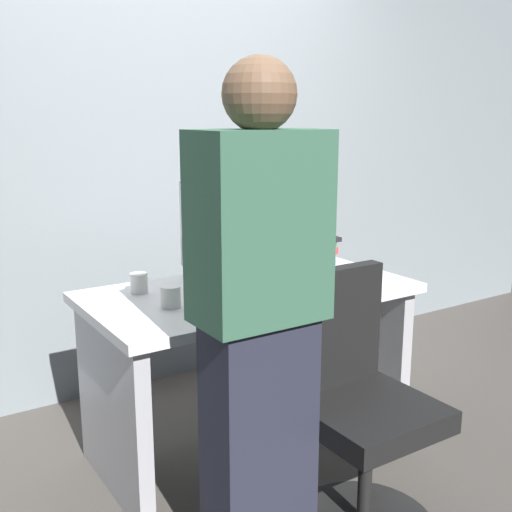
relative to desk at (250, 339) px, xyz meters
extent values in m
plane|color=#4C4742|center=(0.00, 0.00, -0.51)|extent=(9.00, 9.00, 0.00)
cube|color=gray|center=(0.00, 0.95, 0.99)|extent=(6.40, 0.10, 3.00)
cube|color=white|center=(0.00, 0.00, 0.21)|extent=(1.39, 0.73, 0.04)
cube|color=#B2B2B7|center=(-0.64, 0.00, -0.16)|extent=(0.06, 0.65, 0.71)
cube|color=#B2B2B7|center=(0.64, 0.00, -0.16)|extent=(0.06, 0.65, 0.71)
cylinder|color=black|center=(0.03, -0.72, -0.29)|extent=(0.05, 0.05, 0.39)
cube|color=black|center=(0.03, -0.72, -0.05)|extent=(0.44, 0.44, 0.08)
cube|color=black|center=(0.03, -0.53, 0.21)|extent=(0.40, 0.06, 0.44)
cube|color=#262838|center=(-0.36, -0.63, -0.09)|extent=(0.34, 0.20, 0.85)
cube|color=#38664C|center=(-0.36, -0.63, 0.63)|extent=(0.40, 0.24, 0.58)
sphere|color=brown|center=(-0.36, -0.63, 1.02)|extent=(0.22, 0.22, 0.22)
cube|color=silver|center=(0.03, 0.18, 0.24)|extent=(0.21, 0.15, 0.02)
cube|color=silver|center=(0.03, 0.18, 0.29)|extent=(0.04, 0.03, 0.08)
cube|color=silver|center=(0.03, 0.18, 0.51)|extent=(0.54, 0.07, 0.36)
cube|color=black|center=(0.03, 0.16, 0.51)|extent=(0.50, 0.04, 0.32)
cube|color=white|center=(-0.05, -0.10, 0.24)|extent=(0.44, 0.15, 0.02)
ellipsoid|color=black|center=(0.23, -0.08, 0.25)|extent=(0.06, 0.10, 0.03)
cylinder|color=white|center=(-0.40, -0.07, 0.28)|extent=(0.08, 0.08, 0.09)
cylinder|color=white|center=(-0.43, 0.18, 0.28)|extent=(0.07, 0.07, 0.08)
cube|color=#3359A5|center=(0.47, 0.15, 0.25)|extent=(0.20, 0.14, 0.04)
cube|color=white|center=(0.47, 0.16, 0.28)|extent=(0.17, 0.14, 0.02)
cube|color=red|center=(0.48, 0.16, 0.31)|extent=(0.21, 0.13, 0.03)
cube|color=#338C59|center=(0.47, 0.16, 0.34)|extent=(0.19, 0.15, 0.04)
cube|color=black|center=(0.47, 0.15, 0.37)|extent=(0.20, 0.16, 0.02)
cube|color=black|center=(0.47, -0.20, 0.24)|extent=(0.09, 0.15, 0.01)
camera|label=1|loc=(-1.37, -2.17, 0.96)|focal=43.52mm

